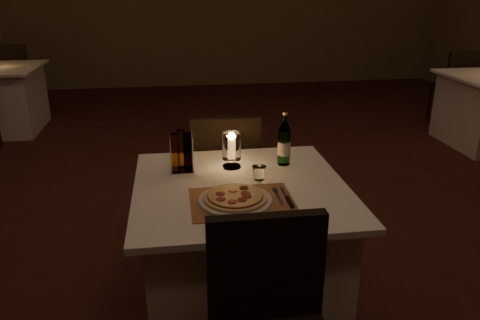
{
  "coord_description": "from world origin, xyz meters",
  "views": [
    {
      "loc": [
        -0.47,
        -2.86,
        1.64
      ],
      "look_at": [
        -0.18,
        -0.84,
        0.86
      ],
      "focal_mm": 35.0,
      "sensor_mm": 36.0,
      "label": 1
    }
  ],
  "objects": [
    {
      "name": "tumbler",
      "position": [
        -0.08,
        -0.8,
        0.77
      ],
      "size": [
        0.07,
        0.07,
        0.07
      ],
      "primitive_type": null,
      "color": "white",
      "rests_on": "main_table"
    },
    {
      "name": "plate",
      "position": [
        -0.23,
        -1.04,
        0.75
      ],
      "size": [
        0.32,
        0.32,
        0.01
      ],
      "primitive_type": "cylinder",
      "color": "white",
      "rests_on": "placemat"
    },
    {
      "name": "chair_far",
      "position": [
        -0.18,
        -0.14,
        0.55
      ],
      "size": [
        0.42,
        0.42,
        0.9
      ],
      "color": "black",
      "rests_on": "ground"
    },
    {
      "name": "neighbor_chair_lb",
      "position": [
        -2.47,
        3.48,
        0.55
      ],
      "size": [
        0.42,
        0.42,
        0.9
      ],
      "color": "black",
      "rests_on": "ground"
    },
    {
      "name": "floor",
      "position": [
        0.0,
        0.0,
        -0.01
      ],
      "size": [
        8.0,
        10.0,
        0.02
      ],
      "primitive_type": "cube",
      "color": "#481E17",
      "rests_on": "ground"
    },
    {
      "name": "cruet_caddy",
      "position": [
        -0.45,
        -0.64,
        0.84
      ],
      "size": [
        0.12,
        0.12,
        0.21
      ],
      "color": "white",
      "rests_on": "main_table"
    },
    {
      "name": "water_bottle",
      "position": [
        0.09,
        -0.62,
        0.85
      ],
      "size": [
        0.07,
        0.07,
        0.28
      ],
      "color": "#559D54",
      "rests_on": "main_table"
    },
    {
      "name": "knife",
      "position": [
        0.0,
        -1.07,
        0.75
      ],
      "size": [
        0.02,
        0.22,
        0.01
      ],
      "color": "black",
      "rests_on": "placemat"
    },
    {
      "name": "chair_near",
      "position": [
        -0.18,
        -1.57,
        0.55
      ],
      "size": [
        0.42,
        0.42,
        0.9
      ],
      "color": "black",
      "rests_on": "ground"
    },
    {
      "name": "placemat",
      "position": [
        -0.2,
        -1.04,
        0.74
      ],
      "size": [
        0.45,
        0.34,
        0.0
      ],
      "primitive_type": "cube",
      "color": "#A56539",
      "rests_on": "main_table"
    },
    {
      "name": "fork",
      "position": [
        -0.03,
        -1.0,
        0.75
      ],
      "size": [
        0.02,
        0.18,
        0.0
      ],
      "color": "silver",
      "rests_on": "placemat"
    },
    {
      "name": "pizza",
      "position": [
        -0.23,
        -1.04,
        0.77
      ],
      "size": [
        0.28,
        0.28,
        0.02
      ],
      "color": "#D8B77F",
      "rests_on": "plate"
    },
    {
      "name": "main_table",
      "position": [
        -0.18,
        -0.86,
        0.37
      ],
      "size": [
        1.0,
        1.0,
        0.74
      ],
      "color": "white",
      "rests_on": "ground"
    },
    {
      "name": "hurricane_candle",
      "position": [
        -0.19,
        -0.62,
        0.85
      ],
      "size": [
        0.1,
        0.1,
        0.19
      ],
      "color": "white",
      "rests_on": "main_table"
    },
    {
      "name": "neighbor_chair_rb",
      "position": [
        2.86,
        2.18,
        0.55
      ],
      "size": [
        0.42,
        0.42,
        0.9
      ],
      "color": "black",
      "rests_on": "ground"
    }
  ]
}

